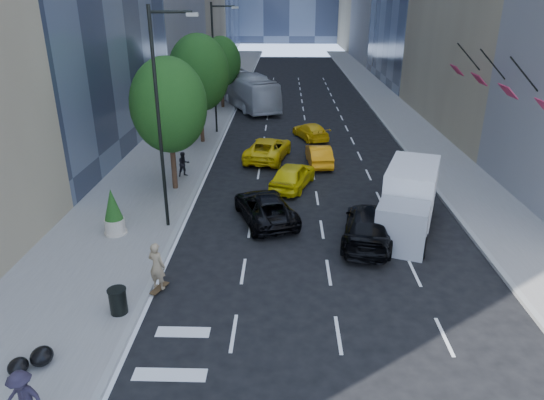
{
  "coord_description": "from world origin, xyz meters",
  "views": [
    {
      "loc": [
        -0.86,
        -17.22,
        10.33
      ],
      "look_at": [
        -1.42,
        3.8,
        1.6
      ],
      "focal_mm": 32.0,
      "sensor_mm": 36.0,
      "label": 1
    }
  ],
  "objects_px": {
    "skateboarder": "(157,269)",
    "trash_can": "(118,301)",
    "black_sedan_mercedes": "(369,226)",
    "box_truck": "(409,199)",
    "black_sedan_lincoln": "(265,207)",
    "city_bus": "(247,90)",
    "planter_shrub": "(113,213)"
  },
  "relations": [
    {
      "from": "skateboarder",
      "to": "city_bus",
      "type": "height_order",
      "value": "city_bus"
    },
    {
      "from": "black_sedan_lincoln",
      "to": "skateboarder",
      "type": "bearing_deg",
      "value": 41.44
    },
    {
      "from": "skateboarder",
      "to": "black_sedan_mercedes",
      "type": "relative_size",
      "value": 0.35
    },
    {
      "from": "skateboarder",
      "to": "box_truck",
      "type": "xyz_separation_m",
      "value": [
        10.69,
        5.8,
        0.56
      ]
    },
    {
      "from": "black_sedan_lincoln",
      "to": "trash_can",
      "type": "distance_m",
      "value": 9.47
    },
    {
      "from": "black_sedan_lincoln",
      "to": "black_sedan_mercedes",
      "type": "distance_m",
      "value": 5.29
    },
    {
      "from": "planter_shrub",
      "to": "skateboarder",
      "type": "bearing_deg",
      "value": -55.3
    },
    {
      "from": "black_sedan_mercedes",
      "to": "planter_shrub",
      "type": "bearing_deg",
      "value": 10.75
    },
    {
      "from": "city_bus",
      "to": "box_truck",
      "type": "height_order",
      "value": "city_bus"
    },
    {
      "from": "black_sedan_lincoln",
      "to": "black_sedan_mercedes",
      "type": "bearing_deg",
      "value": 137.22
    },
    {
      "from": "black_sedan_mercedes",
      "to": "box_truck",
      "type": "distance_m",
      "value": 2.64
    },
    {
      "from": "planter_shrub",
      "to": "trash_can",
      "type": "bearing_deg",
      "value": -70.84
    },
    {
      "from": "trash_can",
      "to": "skateboarder",
      "type": "bearing_deg",
      "value": 58.39
    },
    {
      "from": "black_sedan_mercedes",
      "to": "box_truck",
      "type": "xyz_separation_m",
      "value": [
        2.08,
        1.45,
        0.73
      ]
    },
    {
      "from": "box_truck",
      "to": "trash_can",
      "type": "distance_m",
      "value": 13.88
    },
    {
      "from": "black_sedan_lincoln",
      "to": "trash_can",
      "type": "xyz_separation_m",
      "value": [
        -4.8,
        -8.16,
        -0.1
      ]
    },
    {
      "from": "skateboarder",
      "to": "city_bus",
      "type": "bearing_deg",
      "value": -68.92
    },
    {
      "from": "skateboarder",
      "to": "black_sedan_lincoln",
      "type": "bearing_deg",
      "value": -97.76
    },
    {
      "from": "black_sedan_mercedes",
      "to": "planter_shrub",
      "type": "height_order",
      "value": "planter_shrub"
    },
    {
      "from": "city_bus",
      "to": "trash_can",
      "type": "height_order",
      "value": "city_bus"
    },
    {
      "from": "planter_shrub",
      "to": "black_sedan_mercedes",
      "type": "bearing_deg",
      "value": -0.89
    },
    {
      "from": "black_sedan_mercedes",
      "to": "box_truck",
      "type": "relative_size",
      "value": 0.82
    },
    {
      "from": "trash_can",
      "to": "planter_shrub",
      "type": "xyz_separation_m",
      "value": [
        -2.14,
        6.16,
        0.61
      ]
    },
    {
      "from": "black_sedan_lincoln",
      "to": "city_bus",
      "type": "distance_m",
      "value": 27.96
    },
    {
      "from": "skateboarder",
      "to": "planter_shrub",
      "type": "distance_m",
      "value": 5.52
    },
    {
      "from": "city_bus",
      "to": "planter_shrub",
      "type": "bearing_deg",
      "value": -120.53
    },
    {
      "from": "black_sedan_lincoln",
      "to": "trash_can",
      "type": "bearing_deg",
      "value": 41.15
    },
    {
      "from": "black_sedan_lincoln",
      "to": "trash_can",
      "type": "height_order",
      "value": "black_sedan_lincoln"
    },
    {
      "from": "planter_shrub",
      "to": "city_bus",
      "type": "bearing_deg",
      "value": 82.46
    },
    {
      "from": "city_bus",
      "to": "planter_shrub",
      "type": "height_order",
      "value": "city_bus"
    },
    {
      "from": "skateboarder",
      "to": "trash_can",
      "type": "xyz_separation_m",
      "value": [
        -1.0,
        -1.62,
        -0.35
      ]
    },
    {
      "from": "skateboarder",
      "to": "box_truck",
      "type": "relative_size",
      "value": 0.29
    }
  ]
}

